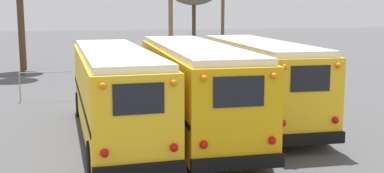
{
  "coord_description": "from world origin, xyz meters",
  "views": [
    {
      "loc": [
        -4.09,
        -16.72,
        4.56
      ],
      "look_at": [
        0.0,
        0.37,
        1.64
      ],
      "focal_mm": 45.0,
      "sensor_mm": 36.0,
      "label": 1
    }
  ],
  "objects_px": {
    "school_bus_0": "(115,90)",
    "school_bus_2": "(258,78)",
    "utility_pole": "(171,15)",
    "school_bus_1": "(193,85)"
  },
  "relations": [
    {
      "from": "school_bus_0",
      "to": "school_bus_2",
      "type": "height_order",
      "value": "school_bus_2"
    },
    {
      "from": "school_bus_0",
      "to": "utility_pole",
      "type": "height_order",
      "value": "utility_pole"
    },
    {
      "from": "school_bus_2",
      "to": "utility_pole",
      "type": "xyz_separation_m",
      "value": [
        -1.02,
        12.98,
        2.27
      ]
    },
    {
      "from": "school_bus_1",
      "to": "utility_pole",
      "type": "xyz_separation_m",
      "value": [
        1.85,
        13.87,
        2.26
      ]
    },
    {
      "from": "school_bus_2",
      "to": "utility_pole",
      "type": "distance_m",
      "value": 13.21
    },
    {
      "from": "school_bus_2",
      "to": "utility_pole",
      "type": "height_order",
      "value": "utility_pole"
    },
    {
      "from": "school_bus_1",
      "to": "school_bus_2",
      "type": "relative_size",
      "value": 1.16
    },
    {
      "from": "school_bus_1",
      "to": "school_bus_2",
      "type": "height_order",
      "value": "school_bus_1"
    },
    {
      "from": "school_bus_1",
      "to": "utility_pole",
      "type": "relative_size",
      "value": 1.42
    },
    {
      "from": "school_bus_2",
      "to": "utility_pole",
      "type": "relative_size",
      "value": 1.23
    }
  ]
}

